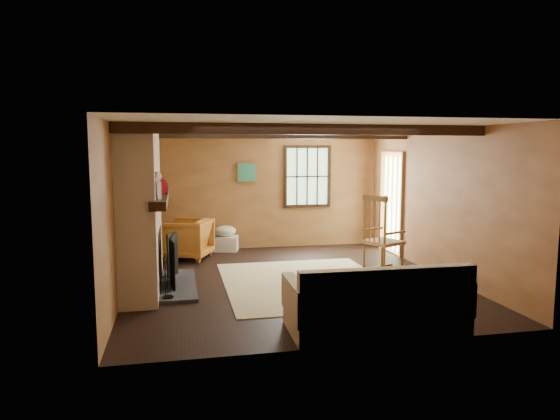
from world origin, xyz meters
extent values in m
plane|color=black|center=(0.00, 0.00, 0.00)|extent=(5.50, 5.50, 0.00)
cube|color=#A76C3B|center=(0.00, 2.75, 1.20)|extent=(5.00, 0.02, 2.40)
cube|color=#A76C3B|center=(0.00, -2.75, 1.20)|extent=(5.00, 0.02, 2.40)
cube|color=#A76C3B|center=(-2.50, 0.00, 1.20)|extent=(0.02, 5.50, 2.40)
cube|color=#A76C3B|center=(2.50, 0.00, 1.20)|extent=(0.02, 5.50, 2.40)
cube|color=white|center=(0.00, 0.00, 2.40)|extent=(5.00, 5.50, 0.02)
cube|color=black|center=(0.00, -1.20, 2.33)|extent=(5.00, 0.12, 0.14)
cube|color=black|center=(0.00, 1.20, 2.33)|extent=(5.00, 0.12, 0.14)
cube|color=black|center=(1.00, 2.72, 1.50)|extent=(1.02, 0.06, 1.32)
cube|color=#9AC495|center=(1.00, 2.75, 1.50)|extent=(0.90, 0.01, 1.20)
cube|color=black|center=(1.00, 2.73, 1.50)|extent=(0.90, 0.03, 0.02)
cube|color=brown|center=(2.47, 1.70, 1.00)|extent=(0.06, 1.00, 2.06)
cube|color=#9AC495|center=(2.50, 1.70, 1.00)|extent=(0.01, 0.80, 1.85)
cube|color=brown|center=(-0.30, 2.72, 1.60)|extent=(0.42, 0.03, 0.42)
cube|color=teal|center=(-0.30, 2.71, 1.60)|extent=(0.36, 0.01, 0.36)
cube|color=#A4613F|center=(-2.25, 0.00, 1.20)|extent=(0.50, 2.20, 2.40)
cube|color=black|center=(-2.18, 0.00, 0.45)|extent=(0.38, 1.00, 0.85)
cube|color=#333237|center=(-1.75, 0.00, 0.03)|extent=(0.55, 1.80, 0.05)
cube|color=black|center=(-1.97, 0.00, 1.35)|extent=(0.22, 2.30, 0.12)
cube|color=black|center=(-1.82, -0.25, 0.40)|extent=(0.08, 0.35, 0.70)
cube|color=black|center=(-1.82, 0.11, 0.40)|extent=(0.07, 0.35, 0.70)
cube|color=black|center=(-1.82, 0.47, 0.40)|extent=(0.17, 0.33, 0.70)
cylinder|color=black|center=(-1.88, -0.74, 0.06)|extent=(0.15, 0.15, 0.02)
cylinder|color=black|center=(-1.91, -0.77, 0.36)|extent=(0.01, 0.01, 0.62)
cylinder|color=black|center=(-1.88, -0.74, 0.36)|extent=(0.01, 0.01, 0.62)
cylinder|color=black|center=(-1.85, -0.72, 0.36)|extent=(0.01, 0.01, 0.62)
cylinder|color=silver|center=(-1.98, -0.84, 1.53)|extent=(0.11, 0.11, 0.24)
sphere|color=silver|center=(-1.98, -0.84, 1.72)|extent=(0.13, 0.13, 0.13)
cylinder|color=#B61427|center=(-1.98, -0.37, 1.54)|extent=(0.27, 0.06, 0.27)
cube|color=black|center=(-1.98, 0.01, 1.47)|extent=(0.23, 0.17, 0.11)
cylinder|color=black|center=(-1.98, 0.44, 1.47)|extent=(0.09, 0.09, 0.11)
cylinder|color=black|center=(-1.98, 0.63, 1.45)|extent=(0.07, 0.07, 0.08)
cube|color=beige|center=(0.20, -0.20, 0.00)|extent=(2.50, 3.00, 0.01)
cube|color=tan|center=(1.69, 0.24, 0.51)|extent=(0.70, 0.71, 0.06)
cube|color=brown|center=(1.48, 0.15, 1.27)|extent=(0.27, 0.50, 0.09)
cylinder|color=brown|center=(1.99, 0.13, 0.26)|extent=(0.04, 0.04, 0.50)
cylinder|color=brown|center=(1.80, 0.54, 0.26)|extent=(0.04, 0.04, 0.50)
cylinder|color=brown|center=(1.57, -0.06, 0.26)|extent=(0.04, 0.04, 0.50)
cylinder|color=brown|center=(1.38, 0.35, 0.26)|extent=(0.04, 0.04, 0.50)
cylinder|color=brown|center=(1.57, -0.06, 0.91)|extent=(0.04, 0.04, 0.85)
cylinder|color=brown|center=(1.38, 0.35, 0.91)|extent=(0.04, 0.04, 0.85)
cylinder|color=brown|center=(1.53, 0.04, 0.88)|extent=(0.02, 0.02, 0.70)
cylinder|color=brown|center=(1.48, 0.15, 0.88)|extent=(0.02, 0.02, 0.70)
cylinder|color=brown|center=(1.43, 0.25, 0.88)|extent=(0.02, 0.02, 0.70)
cube|color=brown|center=(1.79, 0.01, 0.70)|extent=(0.45, 0.24, 0.03)
cube|color=brown|center=(1.58, 0.47, 0.70)|extent=(0.45, 0.24, 0.03)
cube|color=brown|center=(1.78, 0.03, 0.02)|extent=(0.89, 0.44, 0.03)
cube|color=brown|center=(1.59, 0.45, 0.02)|extent=(0.89, 0.44, 0.03)
cube|color=silver|center=(0.47, -2.34, 0.22)|extent=(1.99, 0.93, 0.43)
cube|color=silver|center=(0.47, -2.71, 0.54)|extent=(1.98, 0.19, 0.54)
cube|color=silver|center=(-0.47, -2.32, 0.42)|extent=(0.16, 0.89, 0.40)
cube|color=silver|center=(1.41, -2.35, 0.42)|extent=(0.16, 0.89, 0.40)
ellipsoid|color=silver|center=(0.97, -2.25, 0.54)|extent=(0.36, 0.13, 0.36)
cylinder|color=#503C22|center=(-2.16, 2.41, 0.07)|extent=(0.46, 0.14, 0.14)
cylinder|color=#503C22|center=(-2.01, 2.41, 0.07)|extent=(0.46, 0.14, 0.14)
cylinder|color=#503C22|center=(-1.87, 2.41, 0.07)|extent=(0.46, 0.14, 0.14)
cylinder|color=#503C22|center=(-2.16, 2.41, 0.21)|extent=(0.46, 0.14, 0.14)
cylinder|color=#503C22|center=(-2.01, 2.41, 0.21)|extent=(0.46, 0.14, 0.14)
cylinder|color=#503C22|center=(-1.87, 2.41, 0.21)|extent=(0.46, 0.14, 0.14)
cube|color=white|center=(-0.78, 2.55, 0.15)|extent=(0.57, 0.49, 0.30)
ellipsoid|color=silver|center=(-0.78, 2.55, 0.41)|extent=(0.47, 0.38, 0.22)
imported|color=#BF6026|center=(-1.56, 1.96, 0.38)|extent=(1.09, 1.08, 0.76)
camera|label=1|loc=(-1.72, -7.56, 2.06)|focal=32.00mm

